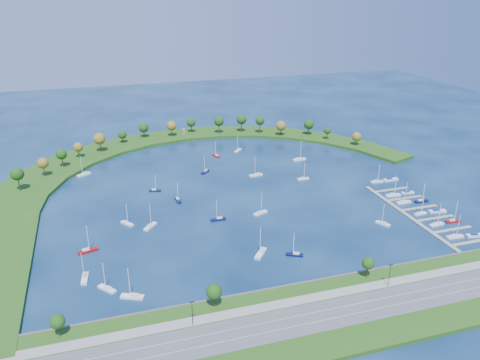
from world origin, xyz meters
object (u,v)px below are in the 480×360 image
object	(u,v)px
docked_boat_6	(404,202)
moored_boat_15	(238,150)
moored_boat_11	(218,219)
docked_boat_4	(420,213)
moored_boat_8	(85,277)
moored_boat_9	(84,174)
moored_boat_16	(150,226)
moored_boat_3	(133,296)
moored_boat_10	(107,288)
moored_boat_14	(155,190)
docked_boat_5	(437,211)
docked_boat_3	(453,221)
docked_boat_7	(421,201)
docked_boat_10	(377,181)
moored_boat_17	(88,250)
moored_boat_6	(256,175)
moored_boat_18	(295,254)
moored_boat_1	(299,159)
moored_boat_7	(216,155)
dock_system	(420,214)
moored_boat_4	(178,199)
harbor_tower	(184,131)
docked_boat_2	(437,224)
moored_boat_0	(303,178)
docked_boat_8	(393,195)
moored_boat_2	(383,223)
moored_boat_5	(260,212)
docked_boat_1	(475,235)
moored_boat_12	(127,223)
moored_boat_13	(205,171)
docked_boat_0	(455,236)
docked_boat_11	(390,179)
docked_boat_9	(408,193)
moored_boat_19	(261,253)

from	to	relation	value
docked_boat_6	moored_boat_15	bearing A→B (deg)	117.73
moored_boat_11	docked_boat_4	world-z (taller)	moored_boat_11
moored_boat_8	moored_boat_9	xyz separation A→B (m)	(0.64, 123.17, 0.02)
moored_boat_16	moored_boat_3	bearing A→B (deg)	-153.35
moored_boat_10	moored_boat_14	size ratio (longest dim) A/B	1.22
docked_boat_5	docked_boat_3	bearing A→B (deg)	-80.37
moored_boat_9	docked_boat_6	size ratio (longest dim) A/B	1.06
docked_boat_7	docked_boat_10	world-z (taller)	docked_boat_7
moored_boat_17	docked_boat_6	size ratio (longest dim) A/B	1.06
moored_boat_6	moored_boat_18	distance (m)	98.87
moored_boat_1	moored_boat_16	size ratio (longest dim) A/B	1.06
moored_boat_10	moored_boat_14	distance (m)	99.53
moored_boat_7	moored_boat_15	world-z (taller)	moored_boat_15
moored_boat_16	docked_boat_5	bearing A→B (deg)	-59.95
dock_system	moored_boat_4	distance (m)	132.78
harbor_tower	moored_boat_6	xyz separation A→B (m)	(27.26, -98.80, -3.43)
moored_boat_1	moored_boat_4	distance (m)	102.54
docked_boat_2	dock_system	bearing A→B (deg)	85.58
moored_boat_0	docked_boat_8	size ratio (longest dim) A/B	0.85
moored_boat_17	docked_boat_5	size ratio (longest dim) A/B	1.37
moored_boat_8	moored_boat_2	bearing A→B (deg)	98.44
moored_boat_7	docked_boat_8	distance (m)	126.56
moored_boat_16	moored_boat_7	bearing A→B (deg)	8.67
moored_boat_5	docked_boat_1	world-z (taller)	moored_boat_5
moored_boat_4	moored_boat_6	distance (m)	59.54
moored_boat_12	moored_boat_17	world-z (taller)	moored_boat_17
moored_boat_16	docked_boat_7	bearing A→B (deg)	-54.87
moored_boat_3	docked_boat_1	bearing A→B (deg)	-155.30
moored_boat_9	moored_boat_14	distance (m)	56.48
docked_boat_3	docked_boat_7	world-z (taller)	docked_boat_7
moored_boat_13	moored_boat_18	world-z (taller)	moored_boat_18
moored_boat_16	docked_boat_6	size ratio (longest dim) A/B	1.03
moored_boat_1	moored_boat_8	bearing A→B (deg)	-147.83
moored_boat_10	docked_boat_5	bearing A→B (deg)	-122.96
moored_boat_1	docked_boat_2	size ratio (longest dim) A/B	1.16
moored_boat_3	docked_boat_6	xyz separation A→B (m)	(154.30, 43.97, -0.03)
docked_boat_10	docked_boat_1	bearing A→B (deg)	-77.63
docked_boat_0	docked_boat_5	world-z (taller)	docked_boat_0
docked_boat_11	moored_boat_1	bearing A→B (deg)	127.54
moored_boat_0	moored_boat_17	bearing A→B (deg)	-159.19
docked_boat_7	docked_boat_11	size ratio (longest dim) A/B	1.19
moored_boat_14	docked_boat_8	size ratio (longest dim) A/B	0.79
moored_boat_9	docked_boat_1	world-z (taller)	moored_boat_9
moored_boat_8	docked_boat_7	world-z (taller)	moored_boat_8
moored_boat_10	docked_boat_9	bearing A→B (deg)	-114.64
moored_boat_12	docked_boat_4	size ratio (longest dim) A/B	1.09
moored_boat_15	docked_boat_2	size ratio (longest dim) A/B	1.00
moored_boat_0	moored_boat_5	distance (m)	56.88
dock_system	moored_boat_8	size ratio (longest dim) A/B	6.37
moored_boat_8	moored_boat_19	world-z (taller)	moored_boat_19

